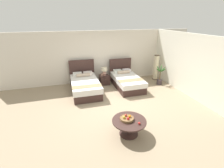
# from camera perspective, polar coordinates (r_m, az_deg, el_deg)

# --- Properties ---
(ground_plane) EXTENTS (10.18, 9.29, 0.02)m
(ground_plane) POSITION_cam_1_polar(r_m,az_deg,el_deg) (6.50, 1.69, -7.27)
(ground_plane) COLOR gray
(wall_back) EXTENTS (10.18, 0.12, 2.59)m
(wall_back) POSITION_cam_1_polar(r_m,az_deg,el_deg) (8.61, -4.22, 9.46)
(wall_back) COLOR silver
(wall_back) RESTS_ON ground
(wall_side_right) EXTENTS (0.12, 4.89, 2.59)m
(wall_side_right) POSITION_cam_1_polar(r_m,az_deg,el_deg) (7.92, 24.22, 6.44)
(wall_side_right) COLOR silver
(wall_side_right) RESTS_ON ground
(bed_near_window) EXTENTS (1.24, 2.24, 1.25)m
(bed_near_window) POSITION_cam_1_polar(r_m,az_deg,el_deg) (7.56, -9.36, -0.40)
(bed_near_window) COLOR #3B2622
(bed_near_window) RESTS_ON ground
(bed_near_corner) EXTENTS (1.19, 2.14, 1.19)m
(bed_near_corner) POSITION_cam_1_polar(r_m,az_deg,el_deg) (8.03, 5.03, 1.10)
(bed_near_corner) COLOR #3B2622
(bed_near_corner) RESTS_ON ground
(nightstand) EXTENTS (0.49, 0.45, 0.48)m
(nightstand) POSITION_cam_1_polar(r_m,az_deg,el_deg) (8.34, -2.62, 1.50)
(nightstand) COLOR #3B2622
(nightstand) RESTS_ON ground
(table_lamp) EXTENTS (0.31, 0.31, 0.39)m
(table_lamp) POSITION_cam_1_polar(r_m,az_deg,el_deg) (8.21, -2.71, 4.62)
(table_lamp) COLOR #D9A08C
(table_lamp) RESTS_ON nightstand
(vase) EXTENTS (0.10, 0.10, 0.13)m
(vase) POSITION_cam_1_polar(r_m,az_deg,el_deg) (8.17, -3.58, 3.30)
(vase) COLOR #987261
(vase) RESTS_ON nightstand
(coffee_table) EXTENTS (0.98, 0.98, 0.47)m
(coffee_table) POSITION_cam_1_polar(r_m,az_deg,el_deg) (4.85, 5.95, -13.57)
(coffee_table) COLOR #3B2622
(coffee_table) RESTS_ON ground
(fruit_bowl) EXTENTS (0.40, 0.40, 0.14)m
(fruit_bowl) POSITION_cam_1_polar(r_m,az_deg,el_deg) (4.78, 5.18, -11.78)
(fruit_bowl) COLOR brown
(fruit_bowl) RESTS_ON coffee_table
(loose_apple) EXTENTS (0.07, 0.07, 0.07)m
(loose_apple) POSITION_cam_1_polar(r_m,az_deg,el_deg) (4.65, 9.46, -13.31)
(loose_apple) COLOR red
(loose_apple) RESTS_ON coffee_table
(floor_lamp_corner) EXTENTS (0.22, 0.22, 1.35)m
(floor_lamp_corner) POSITION_cam_1_polar(r_m,az_deg,el_deg) (9.18, 15.00, 5.54)
(floor_lamp_corner) COLOR #33251A
(floor_lamp_corner) RESTS_ON ground
(potted_palm) EXTENTS (0.53, 0.55, 0.98)m
(potted_palm) POSITION_cam_1_polar(r_m,az_deg,el_deg) (8.63, 16.26, 1.95)
(potted_palm) COLOR #3E3336
(potted_palm) RESTS_ON ground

